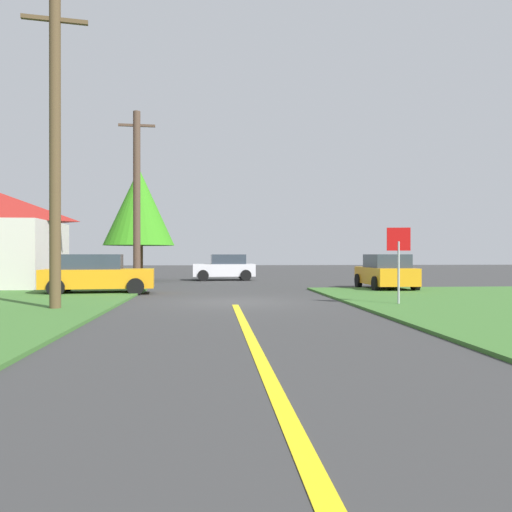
{
  "coord_description": "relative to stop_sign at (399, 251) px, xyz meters",
  "views": [
    {
      "loc": [
        -0.74,
        -17.09,
        1.6
      ],
      "look_at": [
        1.08,
        3.79,
        1.55
      ],
      "focal_mm": 35.5,
      "sensor_mm": 36.0,
      "label": 1
    }
  ],
  "objects": [
    {
      "name": "oak_tree_left",
      "position": [
        -10.24,
        16.07,
        2.8
      ],
      "size": [
        4.29,
        4.29,
        6.89
      ],
      "color": "brown",
      "rests_on": "ground"
    },
    {
      "name": "car_approaching_junction",
      "position": [
        -5.0,
        16.43,
        -0.91
      ],
      "size": [
        3.91,
        2.1,
        1.62
      ],
      "rotation": [
        0.0,
        0.0,
        3.19
      ],
      "color": "silver",
      "rests_on": "ground"
    },
    {
      "name": "lane_stripe_center",
      "position": [
        -5.06,
        -6.21,
        -1.71
      ],
      "size": [
        0.2,
        14.0,
        0.01
      ],
      "primitive_type": "cube",
      "color": "yellow",
      "rests_on": "ground"
    },
    {
      "name": "utility_pole_near",
      "position": [
        -10.26,
        -0.44,
        2.91
      ],
      "size": [
        1.8,
        0.4,
        9.03
      ],
      "color": "brown",
      "rests_on": "ground"
    },
    {
      "name": "car_on_crossroad",
      "position": [
        2.11,
        7.19,
        -0.91
      ],
      "size": [
        2.04,
        4.18,
        1.62
      ],
      "rotation": [
        0.0,
        0.0,
        1.55
      ],
      "color": "orange",
      "rests_on": "ground"
    },
    {
      "name": "utility_pole_mid",
      "position": [
        -9.53,
        10.3,
        2.74
      ],
      "size": [
        1.8,
        0.36,
        8.75
      ],
      "color": "#4D392C",
      "rests_on": "ground"
    },
    {
      "name": "parked_car_near_building",
      "position": [
        -10.46,
        5.68,
        -0.91
      ],
      "size": [
        4.53,
        2.25,
        1.62
      ],
      "rotation": [
        0.0,
        0.0,
        0.1
      ],
      "color": "orange",
      "rests_on": "ground"
    },
    {
      "name": "ground_plane",
      "position": [
        -5.06,
        1.79,
        -1.71
      ],
      "size": [
        120.0,
        120.0,
        0.0
      ],
      "primitive_type": "plane",
      "color": "#363636"
    },
    {
      "name": "stop_sign",
      "position": [
        0.0,
        0.0,
        0.0
      ],
      "size": [
        0.71,
        0.18,
        2.45
      ],
      "rotation": [
        0.0,
        0.0,
        2.93
      ],
      "color": "#9EA0A8",
      "rests_on": "ground"
    }
  ]
}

